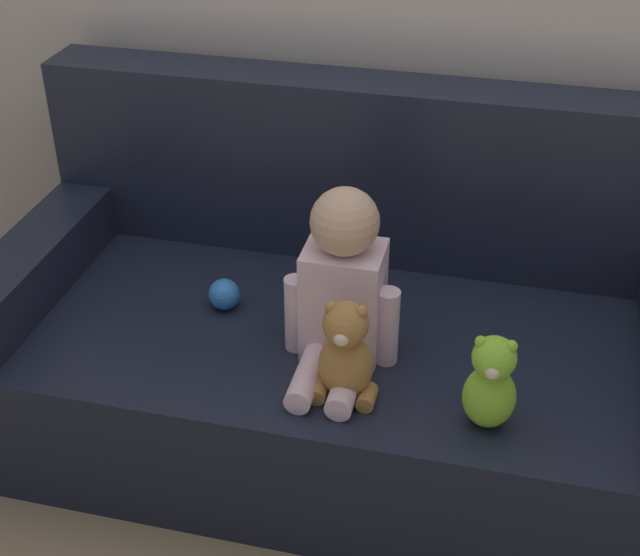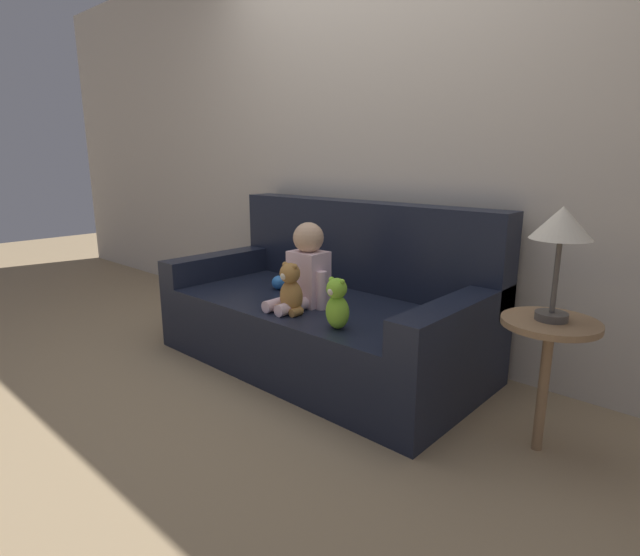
# 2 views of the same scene
# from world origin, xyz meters

# --- Properties ---
(ground_plane) EXTENTS (12.00, 12.00, 0.00)m
(ground_plane) POSITION_xyz_m (0.00, 0.00, 0.00)
(ground_plane) COLOR #9E8460
(couch) EXTENTS (1.83, 0.91, 0.90)m
(couch) POSITION_xyz_m (0.00, 0.07, 0.30)
(couch) COLOR black
(couch) RESTS_ON ground_plane
(person_baby) EXTENTS (0.28, 0.35, 0.44)m
(person_baby) POSITION_xyz_m (0.03, -0.14, 0.57)
(person_baby) COLOR silver
(person_baby) RESTS_ON couch
(teddy_bear_brown) EXTENTS (0.15, 0.12, 0.26)m
(teddy_bear_brown) POSITION_xyz_m (0.07, -0.29, 0.51)
(teddy_bear_brown) COLOR #AD7A3D
(teddy_bear_brown) RESTS_ON couch
(plush_toy_side) EXTENTS (0.12, 0.11, 0.24)m
(plush_toy_side) POSITION_xyz_m (0.40, -0.32, 0.50)
(plush_toy_side) COLOR #8CD133
(plush_toy_side) RESTS_ON couch
(toy_ball) EXTENTS (0.08, 0.08, 0.08)m
(toy_ball) POSITION_xyz_m (-0.31, -0.02, 0.43)
(toy_ball) COLOR #337FDB
(toy_ball) RESTS_ON couch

